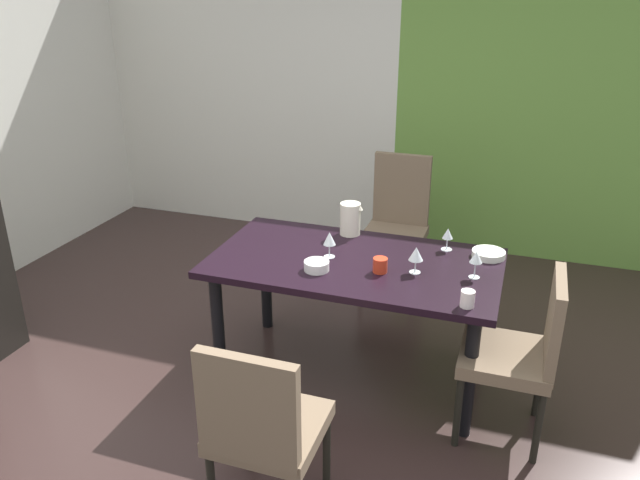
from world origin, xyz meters
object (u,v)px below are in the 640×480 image
object	(u,v)px
wine_glass_near_window	(448,235)
wine_glass_corner	(416,254)
serving_bowl_left	(489,254)
pitcher_south	(350,219)
serving_bowl_center	(317,266)
cup_east	(380,265)
dining_table	(354,275)
cup_rear	(468,299)
wine_glass_west	(329,239)
chair_head_near	(262,426)
chair_right_near	(523,348)
chair_head_far	(397,219)
wine_glass_front	(476,258)

from	to	relation	value
wine_glass_near_window	wine_glass_corner	world-z (taller)	wine_glass_corner
serving_bowl_left	pitcher_south	bearing A→B (deg)	174.85
serving_bowl_center	cup_east	size ratio (longest dim) A/B	1.72
dining_table	wine_glass_corner	bearing A→B (deg)	-8.83
wine_glass_near_window	pitcher_south	size ratio (longest dim) A/B	0.66
cup_rear	wine_glass_west	bearing A→B (deg)	157.39
dining_table	chair_head_near	world-z (taller)	chair_head_near
chair_right_near	chair_head_far	xyz separation A→B (m)	(-0.95, 1.46, 0.04)
serving_bowl_left	chair_head_near	bearing A→B (deg)	-116.81
chair_head_near	pitcher_south	size ratio (longest dim) A/B	4.58
wine_glass_corner	wine_glass_front	xyz separation A→B (m)	(0.31, 0.04, 0.01)
wine_glass_front	cup_rear	world-z (taller)	wine_glass_front
wine_glass_west	serving_bowl_left	world-z (taller)	wine_glass_west
dining_table	wine_glass_west	size ratio (longest dim) A/B	10.62
serving_bowl_center	serving_bowl_left	size ratio (longest dim) A/B	0.74
chair_right_near	serving_bowl_center	size ratio (longest dim) A/B	6.65
chair_right_near	pitcher_south	world-z (taller)	pitcher_south
serving_bowl_left	pitcher_south	world-z (taller)	pitcher_south
serving_bowl_center	pitcher_south	distance (m)	0.56
chair_right_near	chair_head_near	size ratio (longest dim) A/B	0.99
chair_head_far	wine_glass_west	bearing A→B (deg)	83.75
cup_east	pitcher_south	xyz separation A→B (m)	(-0.30, 0.46, 0.06)
dining_table	pitcher_south	size ratio (longest dim) A/B	7.98
wine_glass_front	serving_bowl_left	size ratio (longest dim) A/B	0.81
chair_head_far	wine_glass_front	size ratio (longest dim) A/B	6.74
chair_head_far	cup_east	xyz separation A→B (m)	(0.18, -1.31, 0.24)
chair_head_far	serving_bowl_left	world-z (taller)	chair_head_far
wine_glass_corner	cup_rear	bearing A→B (deg)	-43.39
chair_head_far	wine_glass_corner	distance (m)	1.35
cup_rear	cup_east	bearing A→B (deg)	153.88
chair_head_far	wine_glass_west	world-z (taller)	chair_head_far
dining_table	pitcher_south	xyz separation A→B (m)	(-0.13, 0.36, 0.19)
chair_head_far	chair_right_near	bearing A→B (deg)	123.05
wine_glass_corner	serving_bowl_left	xyz separation A→B (m)	(0.35, 0.33, -0.09)
cup_east	dining_table	bearing A→B (deg)	148.00
chair_head_near	cup_east	distance (m)	1.15
chair_head_near	wine_glass_west	bearing A→B (deg)	94.82
wine_glass_west	pitcher_south	xyz separation A→B (m)	(0.01, 0.37, -0.01)
chair_head_near	cup_east	size ratio (longest dim) A/B	11.55
wine_glass_front	cup_rear	size ratio (longest dim) A/B	1.80
wine_glass_near_window	pitcher_south	xyz separation A→B (m)	(-0.59, 0.05, 0.01)
wine_glass_west	serving_bowl_left	distance (m)	0.90
wine_glass_corner	serving_bowl_center	world-z (taller)	wine_glass_corner
chair_head_near	wine_glass_front	size ratio (longest dim) A/B	6.12
dining_table	wine_glass_front	size ratio (longest dim) A/B	10.65
chair_right_near	chair_head_far	bearing A→B (deg)	33.05
wine_glass_front	pitcher_south	size ratio (longest dim) A/B	0.75
wine_glass_near_window	serving_bowl_center	distance (m)	0.80
wine_glass_near_window	serving_bowl_center	xyz separation A→B (m)	(-0.62, -0.50, -0.07)
wine_glass_corner	chair_head_far	bearing A→B (deg)	105.97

